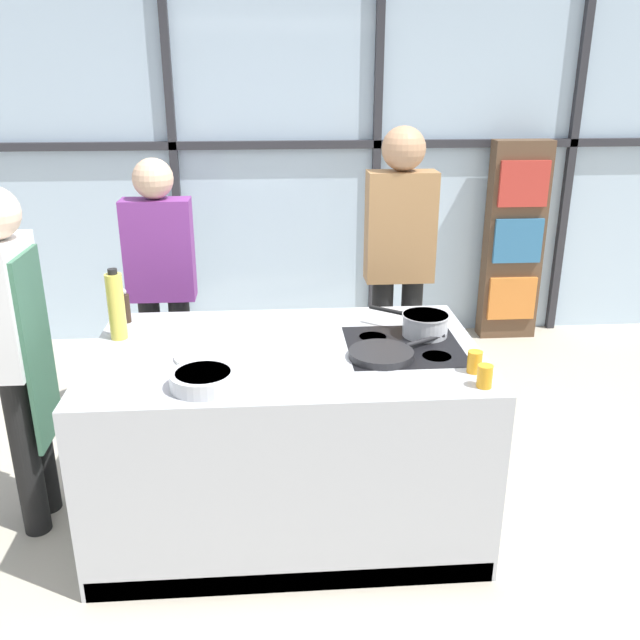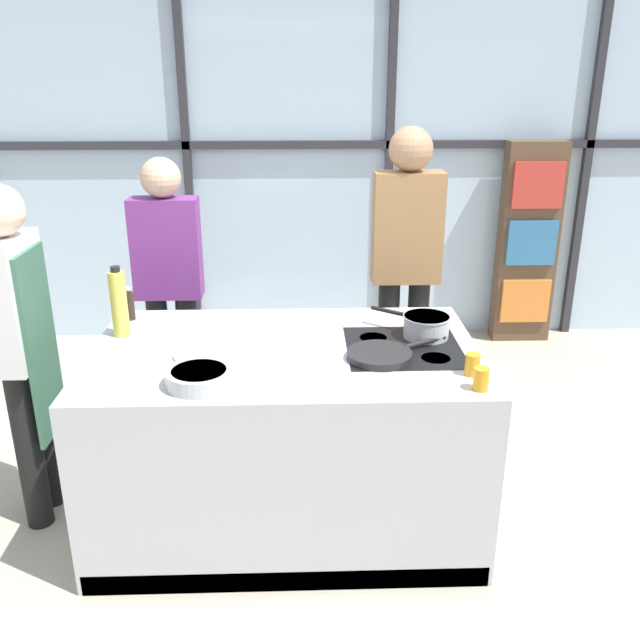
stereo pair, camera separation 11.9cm
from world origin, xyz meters
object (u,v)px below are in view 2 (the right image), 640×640
white_plate (200,355)px  juice_glass_near (481,379)px  chef (20,337)px  mixing_bowl (199,377)px  spectator_center_left (406,256)px  spectator_far_left (169,276)px  saucepan (426,325)px  pepper_grinder (129,305)px  juice_glass_far (472,364)px  oil_bottle (119,303)px  frying_pan (381,354)px

white_plate → juice_glass_near: size_ratio=2.49×
chef → mixing_bowl: bearing=64.4°
spectator_center_left → juice_glass_near: spectator_center_left is taller
white_plate → spectator_center_left: bearing=45.2°
spectator_far_left → saucepan: bearing=147.0°
spectator_far_left → pepper_grinder: (-0.09, -0.60, 0.03)m
spectator_center_left → white_plate: size_ratio=7.67×
spectator_far_left → pepper_grinder: spectator_far_left is taller
mixing_bowl → juice_glass_far: bearing=3.0°
saucepan → oil_bottle: (-1.44, 0.07, 0.10)m
oil_bottle → frying_pan: bearing=-14.6°
saucepan → juice_glass_far: size_ratio=3.81×
chef → juice_glass_near: size_ratio=17.49×
spectator_center_left → chef: bearing=26.7°
chef → saucepan: chef is taller
spectator_center_left → mixing_bowl: spectator_center_left is taller
frying_pan → saucepan: saucepan is taller
chef → frying_pan: chef is taller
spectator_center_left → frying_pan: 1.17m
frying_pan → juice_glass_far: bearing=-27.0°
frying_pan → spectator_far_left: bearing=134.8°
spectator_center_left → pepper_grinder: spectator_center_left is taller
juice_glass_far → spectator_center_left: bearing=93.5°
pepper_grinder → spectator_far_left: bearing=81.5°
saucepan → oil_bottle: 1.45m
chef → spectator_far_left: 1.08m
pepper_grinder → mixing_bowl: bearing=-59.7°
frying_pan → juice_glass_near: bearing=-42.0°
frying_pan → juice_glass_near: (0.36, -0.32, 0.03)m
chef → spectator_far_left: (0.50, 0.96, -0.01)m
oil_bottle → white_plate: bearing=-33.2°
mixing_bowl → juice_glass_near: bearing=-4.1°
saucepan → mixing_bowl: saucepan is taller
chef → oil_bottle: size_ratio=4.82×
chef → spectator_center_left: bearing=116.7°
frying_pan → pepper_grinder: bearing=156.4°
spectator_center_left → white_plate: (-1.08, -1.08, -0.15)m
juice_glass_near → juice_glass_far: (0.00, 0.14, 0.00)m
frying_pan → mixing_bowl: mixing_bowl is taller
saucepan → pepper_grinder: pepper_grinder is taller
mixing_bowl → oil_bottle: size_ratio=0.79×
chef → spectator_far_left: chef is taller
spectator_far_left → saucepan: size_ratio=4.56×
mixing_bowl → juice_glass_near: 1.12m
mixing_bowl → juice_glass_far: (1.12, 0.06, 0.01)m
spectator_far_left → saucepan: 1.62m
frying_pan → juice_glass_far: juice_glass_far is taller
oil_bottle → juice_glass_near: size_ratio=3.63×
spectator_center_left → juice_glass_near: bearing=93.1°
oil_bottle → juice_glass_near: (1.56, -0.64, -0.11)m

